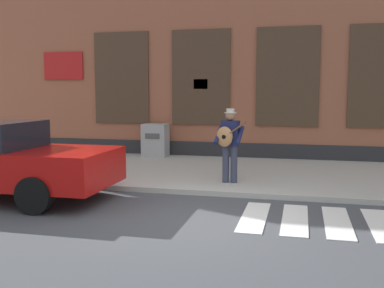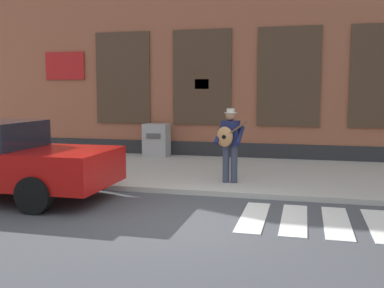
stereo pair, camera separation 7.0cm
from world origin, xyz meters
name	(u,v)px [view 2 (the right image)]	position (x,y,z in m)	size (l,w,h in m)	color
ground_plane	(188,221)	(0.00, 0.00, 0.00)	(160.00, 160.00, 0.00)	#424449
sidewalk	(230,173)	(0.00, 4.23, 0.05)	(28.00, 4.89, 0.11)	#ADAAA3
building_backdrop	(253,18)	(0.00, 8.67, 4.59)	(28.00, 4.06, 9.19)	#99563D
busker	(229,141)	(0.22, 2.71, 1.04)	(0.71, 0.56, 1.64)	#33384C
utility_box	(157,140)	(-2.65, 6.22, 0.62)	(0.76, 0.59, 1.01)	#9E9E9E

